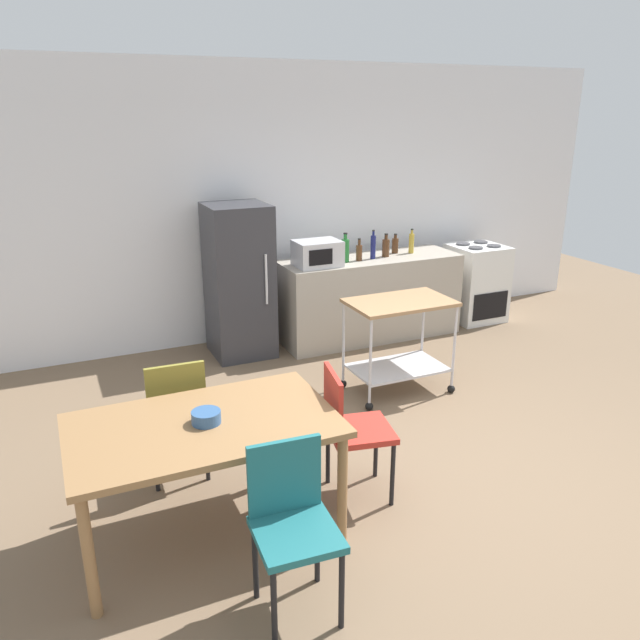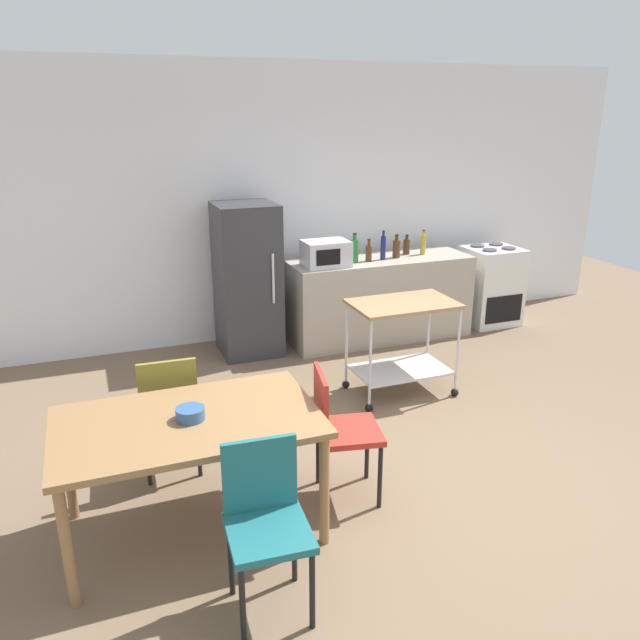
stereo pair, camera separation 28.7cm
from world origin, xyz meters
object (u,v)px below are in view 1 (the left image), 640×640
(bottle_vinegar, at_px, (345,250))
(bottle_olive_oil, at_px, (411,243))
(bottle_hot_sauce, at_px, (386,247))
(bottle_soda, at_px, (395,245))
(chair_olive, at_px, (175,410))
(chair_teal, at_px, (292,518))
(kitchen_cart, at_px, (399,331))
(stove_oven, at_px, (475,283))
(bottle_sparkling_water, at_px, (359,252))
(fruit_bowl, at_px, (206,417))
(refrigerator, at_px, (239,281))
(chair_red, at_px, (350,425))
(microwave, at_px, (317,253))
(dining_table, at_px, (204,435))
(bottle_soy_sauce, at_px, (373,247))

(bottle_vinegar, distance_m, bottle_olive_oil, 0.86)
(bottle_hot_sauce, height_order, bottle_soda, bottle_hot_sauce)
(chair_olive, height_order, bottle_hot_sauce, bottle_hot_sauce)
(chair_teal, bearing_deg, bottle_olive_oil, 54.14)
(bottle_hot_sauce, bearing_deg, kitchen_cart, -114.95)
(kitchen_cart, bearing_deg, stove_oven, 35.82)
(bottle_sparkling_water, bearing_deg, kitchen_cart, -101.83)
(bottle_soda, relative_size, bottle_olive_oil, 0.80)
(stove_oven, xyz_separation_m, fruit_bowl, (-3.94, -2.65, 0.33))
(refrigerator, relative_size, kitchen_cart, 1.70)
(chair_olive, height_order, refrigerator, refrigerator)
(chair_red, xyz_separation_m, chair_teal, (-0.69, -0.73, 0.00))
(microwave, bearing_deg, refrigerator, 166.12)
(bottle_hot_sauce, bearing_deg, microwave, -174.87)
(bottle_olive_oil, bearing_deg, bottle_hot_sauce, -173.93)
(bottle_olive_oil, bearing_deg, refrigerator, 177.69)
(microwave, bearing_deg, chair_olive, -135.30)
(kitchen_cart, relative_size, bottle_soda, 4.21)
(chair_teal, relative_size, kitchen_cart, 0.98)
(kitchen_cart, height_order, microwave, microwave)
(bottle_hot_sauce, bearing_deg, bottle_soda, 30.81)
(stove_oven, xyz_separation_m, microwave, (-2.12, -0.11, 0.58))
(kitchen_cart, bearing_deg, bottle_olive_oil, 54.74)
(kitchen_cart, xyz_separation_m, bottle_hot_sauce, (0.62, 1.33, 0.43))
(bottle_vinegar, relative_size, bottle_soda, 1.42)
(dining_table, bearing_deg, chair_red, 0.73)
(stove_oven, height_order, bottle_vinegar, bottle_vinegar)
(chair_olive, xyz_separation_m, bottle_sparkling_water, (2.37, 1.88, 0.47))
(bottle_vinegar, bearing_deg, chair_red, -115.72)
(bottle_sparkling_water, height_order, bottle_soy_sauce, bottle_soy_sauce)
(microwave, distance_m, bottle_soy_sauce, 0.67)
(refrigerator, height_order, kitchen_cart, refrigerator)
(kitchen_cart, bearing_deg, refrigerator, 124.77)
(bottle_olive_oil, relative_size, fruit_bowl, 1.63)
(chair_teal, height_order, bottle_hot_sauce, bottle_hot_sauce)
(bottle_sparkling_water, bearing_deg, microwave, -176.67)
(chair_olive, bearing_deg, stove_oven, -151.46)
(bottle_soy_sauce, bearing_deg, bottle_soda, 21.46)
(dining_table, relative_size, kitchen_cart, 1.65)
(chair_olive, xyz_separation_m, stove_oven, (3.99, 1.96, -0.07))
(refrigerator, height_order, microwave, refrigerator)
(bottle_soda, relative_size, fruit_bowl, 1.30)
(chair_red, bearing_deg, bottle_soy_sauce, -20.28)
(chair_teal, bearing_deg, chair_olive, 105.08)
(chair_teal, relative_size, bottle_vinegar, 2.90)
(refrigerator, xyz_separation_m, bottle_soy_sauce, (1.45, -0.15, 0.26))
(stove_oven, bearing_deg, bottle_hot_sauce, -178.41)
(bottle_soy_sauce, bearing_deg, kitchen_cart, -108.86)
(chair_teal, height_order, bottle_sparkling_water, bottle_sparkling_water)
(bottle_vinegar, relative_size, bottle_olive_oil, 1.13)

